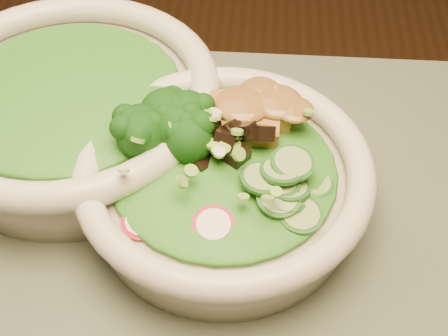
{
  "coord_description": "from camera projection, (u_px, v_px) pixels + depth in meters",
  "views": [
    {
      "loc": [
        -0.1,
        -0.13,
        1.15
      ],
      "look_at": [
        -0.12,
        0.19,
        0.8
      ],
      "focal_mm": 50.0,
      "sensor_mm": 36.0,
      "label": 1
    }
  ],
  "objects": [
    {
      "name": "side_lettuce",
      "position": [
        66.0,
        90.0,
        0.53
      ],
      "size": [
        0.17,
        0.17,
        0.02
      ],
      "primitive_type": "ellipsoid",
      "color": "#195912",
      "rests_on": "side_bowl"
    },
    {
      "name": "lettuce_bed",
      "position": [
        224.0,
        167.0,
        0.47
      ],
      "size": [
        0.17,
        0.17,
        0.02
      ],
      "primitive_type": "ellipsoid",
      "color": "#195912",
      "rests_on": "salad_bowl"
    },
    {
      "name": "cucumber_slices",
      "position": [
        292.0,
        186.0,
        0.45
      ],
      "size": [
        0.07,
        0.07,
        0.03
      ],
      "primitive_type": null,
      "rotation": [
        0.0,
        0.0,
        -0.1
      ],
      "color": "#86A55B",
      "rests_on": "salad_bowl"
    },
    {
      "name": "side_bowl",
      "position": [
        70.0,
        107.0,
        0.54
      ],
      "size": [
        0.26,
        0.26,
        0.07
      ],
      "rotation": [
        0.0,
        0.0,
        -0.44
      ],
      "color": "beige",
      "rests_on": "dining_table"
    },
    {
      "name": "peanut_sauce",
      "position": [
        257.0,
        105.0,
        0.49
      ],
      "size": [
        0.06,
        0.05,
        0.01
      ],
      "primitive_type": "ellipsoid",
      "color": "brown",
      "rests_on": "tofu_cubes"
    },
    {
      "name": "mushroom_heap",
      "position": [
        230.0,
        148.0,
        0.47
      ],
      "size": [
        0.07,
        0.07,
        0.03
      ],
      "primitive_type": null,
      "rotation": [
        0.0,
        0.0,
        -0.1
      ],
      "color": "black",
      "rests_on": "salad_bowl"
    },
    {
      "name": "tofu_cubes",
      "position": [
        257.0,
        115.0,
        0.5
      ],
      "size": [
        0.08,
        0.06,
        0.03
      ],
      "primitive_type": null,
      "rotation": [
        0.0,
        0.0,
        -0.1
      ],
      "color": "olive",
      "rests_on": "salad_bowl"
    },
    {
      "name": "scallion_garnish",
      "position": [
        224.0,
        149.0,
        0.46
      ],
      "size": [
        0.16,
        0.16,
        0.02
      ],
      "primitive_type": null,
      "color": "#6CAD3D",
      "rests_on": "salad_bowl"
    },
    {
      "name": "broccoli_florets",
      "position": [
        161.0,
        134.0,
        0.48
      ],
      "size": [
        0.07,
        0.07,
        0.04
      ],
      "primitive_type": null,
      "rotation": [
        0.0,
        0.0,
        -0.1
      ],
      "color": "black",
      "rests_on": "salad_bowl"
    },
    {
      "name": "salad_bowl",
      "position": [
        224.0,
        183.0,
        0.49
      ],
      "size": [
        0.23,
        0.23,
        0.06
      ],
      "rotation": [
        0.0,
        0.0,
        -0.1
      ],
      "color": "beige",
      "rests_on": "dining_table"
    },
    {
      "name": "radish_slices",
      "position": [
        190.0,
        219.0,
        0.44
      ],
      "size": [
        0.1,
        0.04,
        0.02
      ],
      "primitive_type": null,
      "rotation": [
        0.0,
        0.0,
        -0.1
      ],
      "color": "maroon",
      "rests_on": "salad_bowl"
    }
  ]
}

